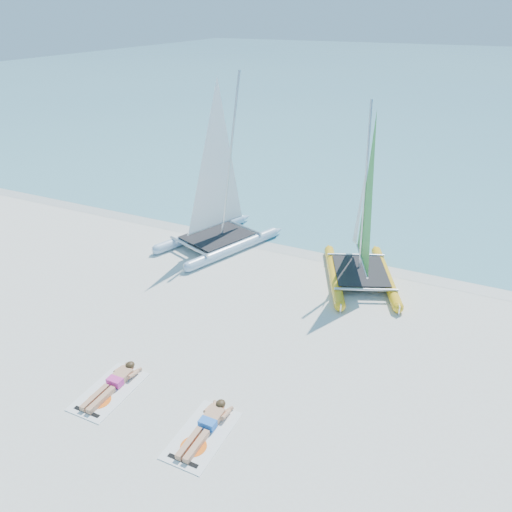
# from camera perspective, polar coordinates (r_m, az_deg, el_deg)

# --- Properties ---
(ground) EXTENTS (140.00, 140.00, 0.00)m
(ground) POSITION_cam_1_polar(r_m,az_deg,el_deg) (14.00, 1.44, -8.98)
(ground) COLOR silver
(ground) RESTS_ON ground
(sea) EXTENTS (140.00, 115.00, 0.01)m
(sea) POSITION_cam_1_polar(r_m,az_deg,el_deg) (73.99, 23.10, 18.45)
(sea) COLOR #73C0C0
(sea) RESTS_ON ground
(wet_sand_strip) EXTENTS (140.00, 1.40, 0.01)m
(wet_sand_strip) POSITION_cam_1_polar(r_m,az_deg,el_deg) (18.46, 8.48, 0.16)
(wet_sand_strip) COLOR silver
(wet_sand_strip) RESTS_ON ground
(catamaran_blue) EXTENTS (3.74, 5.19, 6.42)m
(catamaran_blue) POSITION_cam_1_polar(r_m,az_deg,el_deg) (18.38, -4.40, 6.77)
(catamaran_blue) COLOR #A3BED6
(catamaran_blue) RESTS_ON ground
(catamaran_yellow) EXTENTS (3.55, 4.73, 5.83)m
(catamaran_yellow) POSITION_cam_1_polar(r_m,az_deg,el_deg) (16.52, 12.12, 3.57)
(catamaran_yellow) COLOR #FFAE1A
(catamaran_yellow) RESTS_ON ground
(towel_a) EXTENTS (1.00, 1.85, 0.02)m
(towel_a) POSITION_cam_1_polar(r_m,az_deg,el_deg) (12.70, -16.43, -14.61)
(towel_a) COLOR white
(towel_a) RESTS_ON ground
(sunbather_a) EXTENTS (0.37, 1.73, 0.26)m
(sunbather_a) POSITION_cam_1_polar(r_m,az_deg,el_deg) (12.73, -15.93, -13.76)
(sunbather_a) COLOR tan
(sunbather_a) RESTS_ON towel_a
(towel_b) EXTENTS (1.00, 1.85, 0.02)m
(towel_b) POSITION_cam_1_polar(r_m,az_deg,el_deg) (11.31, -6.16, -19.68)
(towel_b) COLOR white
(towel_b) RESTS_ON ground
(sunbather_b) EXTENTS (0.37, 1.73, 0.26)m
(sunbather_b) POSITION_cam_1_polar(r_m,az_deg,el_deg) (11.34, -5.66, -18.68)
(sunbather_b) COLOR tan
(sunbather_b) RESTS_ON towel_b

